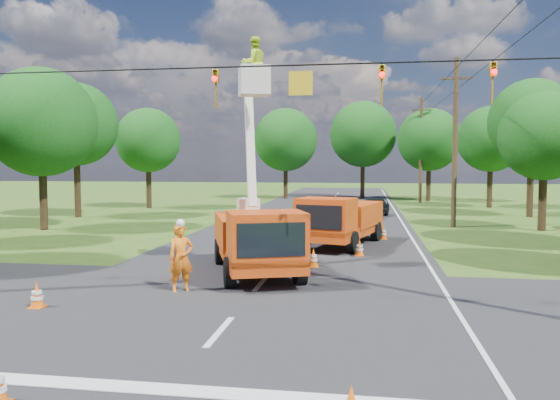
% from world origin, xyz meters
% --- Properties ---
extents(ground, '(140.00, 140.00, 0.00)m').
position_xyz_m(ground, '(0.00, 20.00, 0.00)').
color(ground, '#2E5319').
rests_on(ground, ground).
extents(road_main, '(12.00, 100.00, 0.06)m').
position_xyz_m(road_main, '(0.00, 20.00, 0.00)').
color(road_main, black).
rests_on(road_main, ground).
extents(road_cross, '(56.00, 10.00, 0.07)m').
position_xyz_m(road_cross, '(0.00, 2.00, 0.00)').
color(road_cross, black).
rests_on(road_cross, ground).
extents(stop_bar, '(9.00, 0.45, 0.02)m').
position_xyz_m(stop_bar, '(0.00, -3.20, 0.00)').
color(stop_bar, silver).
rests_on(stop_bar, ground).
extents(edge_line, '(0.12, 90.00, 0.02)m').
position_xyz_m(edge_line, '(5.60, 20.00, 0.00)').
color(edge_line, silver).
rests_on(edge_line, ground).
extents(bucket_truck, '(4.29, 6.71, 8.18)m').
position_xyz_m(bucket_truck, '(-0.44, 6.49, 1.75)').
color(bucket_truck, '#CF400E').
rests_on(bucket_truck, ground).
extents(second_truck, '(3.90, 6.65, 2.35)m').
position_xyz_m(second_truck, '(2.13, 13.27, 1.22)').
color(second_truck, '#CF400E').
rests_on(second_truck, ground).
extents(ground_worker, '(0.89, 0.81, 2.05)m').
position_xyz_m(ground_worker, '(-2.17, 3.66, 1.02)').
color(ground_worker, orange).
rests_on(ground_worker, ground).
extents(distant_car, '(2.77, 4.36, 1.38)m').
position_xyz_m(distant_car, '(3.80, 27.14, 0.69)').
color(distant_car, black).
rests_on(distant_car, ground).
extents(traffic_cone_2, '(0.38, 0.38, 0.71)m').
position_xyz_m(traffic_cone_2, '(1.38, 8.03, 0.36)').
color(traffic_cone_2, '#FF650D').
rests_on(traffic_cone_2, ground).
extents(traffic_cone_3, '(0.38, 0.38, 0.71)m').
position_xyz_m(traffic_cone_3, '(3.03, 10.70, 0.36)').
color(traffic_cone_3, '#FF650D').
rests_on(traffic_cone_3, ground).
extents(traffic_cone_4, '(0.38, 0.38, 0.71)m').
position_xyz_m(traffic_cone_4, '(-5.33, 1.29, 0.36)').
color(traffic_cone_4, '#FF650D').
rests_on(traffic_cone_4, ground).
extents(traffic_cone_7, '(0.38, 0.38, 0.71)m').
position_xyz_m(traffic_cone_7, '(4.16, 15.77, 0.36)').
color(traffic_cone_7, '#FF650D').
rests_on(traffic_cone_7, ground).
extents(pole_right_mid, '(1.80, 0.30, 10.00)m').
position_xyz_m(pole_right_mid, '(8.50, 22.00, 5.11)').
color(pole_right_mid, '#4C3823').
rests_on(pole_right_mid, ground).
extents(pole_right_far, '(1.80, 0.30, 10.00)m').
position_xyz_m(pole_right_far, '(8.50, 42.00, 5.11)').
color(pole_right_far, '#4C3823').
rests_on(pole_right_far, ground).
extents(signal_span, '(18.00, 0.29, 1.07)m').
position_xyz_m(signal_span, '(2.23, 1.99, 5.88)').
color(signal_span, black).
rests_on(signal_span, ground).
extents(tree_left_d, '(6.20, 6.20, 9.24)m').
position_xyz_m(tree_left_d, '(-15.00, 17.00, 6.12)').
color(tree_left_d, '#382616').
rests_on(tree_left_d, ground).
extents(tree_left_e, '(5.80, 5.80, 9.41)m').
position_xyz_m(tree_left_e, '(-16.80, 24.00, 6.49)').
color(tree_left_e, '#382616').
rests_on(tree_left_e, ground).
extents(tree_left_f, '(5.40, 5.40, 8.40)m').
position_xyz_m(tree_left_f, '(-14.80, 32.00, 5.69)').
color(tree_left_f, '#382616').
rests_on(tree_left_f, ground).
extents(tree_right_c, '(5.00, 5.00, 7.83)m').
position_xyz_m(tree_right_c, '(13.20, 21.00, 5.31)').
color(tree_right_c, '#382616').
rests_on(tree_right_c, ground).
extents(tree_right_d, '(6.00, 6.00, 9.70)m').
position_xyz_m(tree_right_d, '(14.80, 29.00, 6.68)').
color(tree_right_d, '#382616').
rests_on(tree_right_d, ground).
extents(tree_right_e, '(5.60, 5.60, 8.63)m').
position_xyz_m(tree_right_e, '(13.80, 37.00, 5.81)').
color(tree_right_e, '#382616').
rests_on(tree_right_e, ground).
extents(tree_far_a, '(6.60, 6.60, 9.50)m').
position_xyz_m(tree_far_a, '(-5.00, 45.00, 6.19)').
color(tree_far_a, '#382616').
rests_on(tree_far_a, ground).
extents(tree_far_b, '(7.00, 7.00, 10.32)m').
position_xyz_m(tree_far_b, '(3.00, 47.00, 6.81)').
color(tree_far_b, '#382616').
rests_on(tree_far_b, ground).
extents(tree_far_c, '(6.20, 6.20, 9.18)m').
position_xyz_m(tree_far_c, '(9.50, 44.00, 6.06)').
color(tree_far_c, '#382616').
rests_on(tree_far_c, ground).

